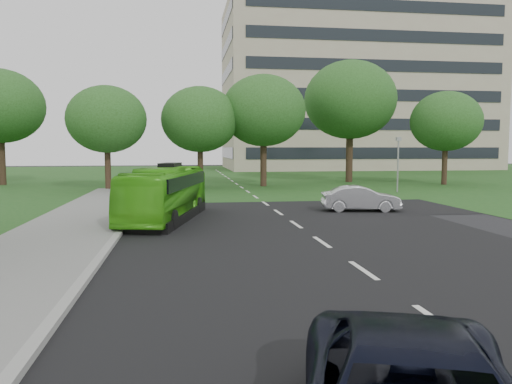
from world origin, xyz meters
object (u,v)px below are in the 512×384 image
Objects in this scene: tree_park_a at (107,119)px; bus at (166,194)px; tree_park_e at (446,121)px; camera_pole at (398,157)px; tree_park_f at (0,106)px; tree_park_d at (350,100)px; sedan at (361,199)px; office_building at (354,89)px; tree_park_c at (264,111)px; tree_park_b at (200,120)px.

tree_park_a reaches higher than bus.
camera_pole is at bearing -137.72° from tree_park_e.
tree_park_f is 2.49× the size of camera_pole.
tree_park_d is 1.33× the size of bus.
tree_park_d is at bearing -8.19° from sedan.
tree_park_c is (-19.97, -34.88, -6.17)m from office_building.
camera_pole reaches higher than sedan.
bus is at bearing -96.78° from tree_park_b.
office_building is 4.30× the size of tree_park_c.
camera_pole is (16.27, 11.76, 1.40)m from bus.
office_building is 44.09m from tree_park_b.
office_building reaches higher than tree_park_e.
tree_park_a is at bearing 119.48° from bus.
tree_park_c is at bearing 16.83° from sedan.
tree_park_b is 0.96× the size of bus.
tree_park_a is 1.97× the size of camera_pole.
tree_park_e is at bearing 59.51° from camera_pole.
tree_park_c is 0.82× the size of tree_park_d.
camera_pole is (31.10, -11.73, -4.22)m from tree_park_f.
camera_pole is (-0.08, -11.05, -5.11)m from tree_park_d.
tree_park_d is at bearing 24.13° from tree_park_c.
office_building is 61.38m from bus.
camera_pole is at bearing 48.82° from bus.
tree_park_d is at bearing -109.76° from office_building.
sedan is at bearing 23.14° from bus.
tree_park_b is at bearing -17.06° from tree_park_f.
tree_park_c is 20.91m from bus.
tree_park_a is at bearing -35.21° from tree_park_f.
tree_park_c is 2.32× the size of camera_pole.
tree_park_a is at bearing -176.11° from tree_park_e.
tree_park_e is 0.81× the size of tree_park_f.
tree_park_c is at bearing -11.79° from tree_park_f.
sedan is (9.80, 1.76, -0.54)m from bus.
tree_park_f is at bearing 57.68° from sedan.
tree_park_c is at bearing 178.51° from tree_park_e.
office_building is 4.89× the size of tree_park_b.
tree_park_b is (-25.28, -35.44, -6.97)m from office_building.
tree_park_c reaches higher than tree_park_b.
tree_park_d reaches higher than tree_park_e.
tree_park_e reaches higher than tree_park_a.
tree_park_b is at bearing -173.98° from tree_park_c.
bus reaches higher than sedan.
sedan is (24.63, -21.73, -6.16)m from tree_park_f.
office_building is 44.54m from camera_pole.
tree_park_f is 33.42m from sedan.
tree_park_a is 28.55m from tree_park_e.
tree_park_b is 0.82× the size of tree_park_f.
tree_park_a is 0.70× the size of tree_park_d.
camera_pole is (8.78, -7.08, -3.74)m from tree_park_c.
tree_park_c is at bearing -155.87° from tree_park_d.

